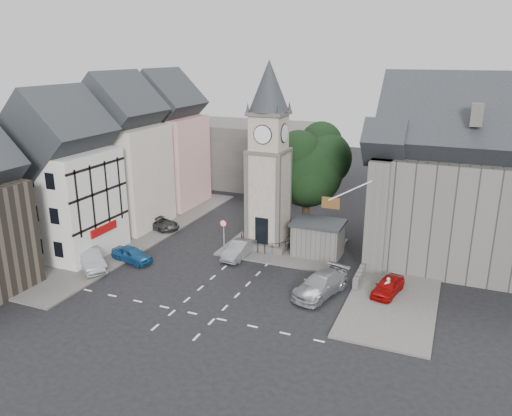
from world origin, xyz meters
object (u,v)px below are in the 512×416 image
at_px(car_west_blue, 132,254).
at_px(stone_shelter, 318,238).
at_px(pedestrian, 387,287).
at_px(car_east_red, 388,286).
at_px(clock_tower, 269,157).

bearing_deg(car_west_blue, stone_shelter, -51.81).
distance_m(car_west_blue, pedestrian, 20.74).
bearing_deg(car_east_red, pedestrian, -77.92).
relative_size(clock_tower, car_east_red, 4.33).
bearing_deg(stone_shelter, car_west_blue, -152.30).
relative_size(clock_tower, stone_shelter, 3.78).
bearing_deg(pedestrian, clock_tower, -66.49).
bearing_deg(pedestrian, car_east_red, -128.98).
distance_m(car_west_blue, car_east_red, 20.77).
height_order(car_east_red, pedestrian, pedestrian).
bearing_deg(stone_shelter, clock_tower, 174.16).
xyz_separation_m(car_east_red, pedestrian, (0.00, -0.33, 0.11)).
height_order(stone_shelter, car_east_red, stone_shelter).
distance_m(clock_tower, car_west_blue, 14.18).
bearing_deg(clock_tower, car_east_red, -26.22).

